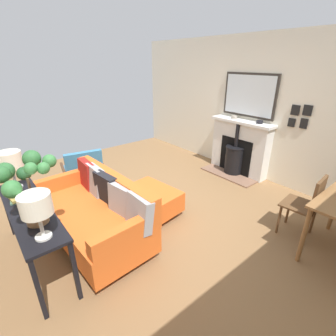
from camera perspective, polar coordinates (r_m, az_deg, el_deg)
The scene contains 16 objects.
ground_plane at distance 3.86m, azimuth -5.09°, elevation -10.13°, with size 5.03×6.26×0.01m, color olive.
wall_left at distance 5.13m, azimuth 18.75°, elevation 13.06°, with size 0.12×6.26×2.60m, color silver.
fireplace at distance 5.15m, azimuth 16.02°, elevation 4.02°, with size 0.62×1.29×1.09m.
mirror_over_mantel at distance 5.03m, azimuth 18.35°, elevation 15.76°, with size 0.04×1.10×0.80m.
mantel_bowl_near at distance 5.14m, azimuth 15.17°, elevation 11.40°, with size 0.12×0.12×0.05m.
mantel_bowl_far at distance 4.84m, azimuth 20.54°, elevation 10.04°, with size 0.12×0.12×0.06m.
sofa at distance 3.31m, azimuth -16.22°, elevation -9.69°, with size 0.93×1.77×0.83m.
ottoman at distance 3.70m, azimuth -3.86°, elevation -7.27°, with size 0.69×0.88×0.39m.
armchair_accent at distance 4.52m, azimuth -19.07°, elevation 0.09°, with size 0.77×0.69×0.77m.
console_table at distance 3.02m, azimuth -29.40°, elevation -9.56°, with size 0.38×1.58×0.72m.
table_lamp_near_end at distance 3.39m, azimuth -32.94°, elevation 1.40°, with size 0.27×0.27×0.46m.
table_lamp_far_end at distance 2.31m, azimuth -28.35°, elevation -7.76°, with size 0.26×0.26×0.43m.
potted_plant at distance 2.51m, azimuth -30.35°, elevation -3.02°, with size 0.52×0.42×0.69m.
book_stack at distance 3.20m, azimuth -30.70°, elevation -5.77°, with size 0.28×0.23×0.05m.
dining_chair_near_fireplace at distance 3.55m, azimuth 29.78°, elevation -7.00°, with size 0.43×0.43×0.87m.
photo_gallery_row at distance 4.63m, azimuth 28.34°, elevation 10.62°, with size 0.02×0.33×0.39m.
Camera 1 is at (1.77, 2.68, 2.14)m, focal length 26.20 mm.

